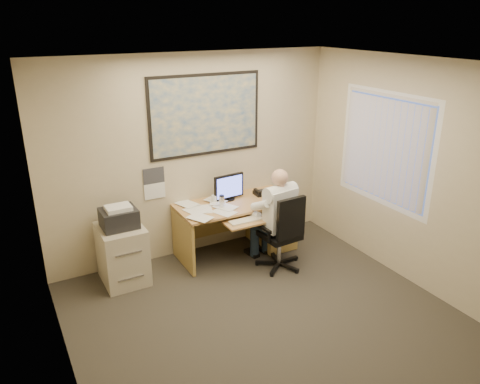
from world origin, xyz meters
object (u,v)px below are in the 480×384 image
desk (256,218)px  filing_cabinet (122,249)px  office_chair (281,247)px  person (279,219)px

desk → filing_cabinet: (-1.90, -0.00, -0.01)m
desk → office_chair: desk is taller
filing_cabinet → person: bearing=-18.1°
office_chair → person: bearing=84.5°
office_chair → person: (0.00, 0.08, 0.37)m
filing_cabinet → office_chair: bearing=-20.3°
office_chair → desk: bearing=85.3°
desk → person: bearing=-91.2°
desk → filing_cabinet: bearing=-179.9°
filing_cabinet → office_chair: office_chair is taller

